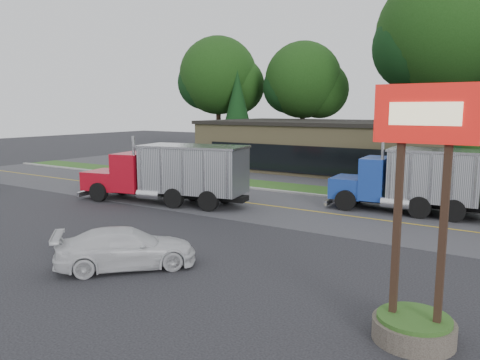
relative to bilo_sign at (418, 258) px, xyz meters
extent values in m
plane|color=#38383E|center=(-10.50, 2.50, -2.02)|extent=(140.00, 140.00, 0.00)
cube|color=#545459|center=(-10.50, 11.50, -2.02)|extent=(60.00, 8.00, 0.02)
cube|color=gold|center=(-10.50, 11.50, -2.02)|extent=(60.00, 0.12, 0.01)
cube|color=#9E9E99|center=(-10.50, 15.70, -2.02)|extent=(60.00, 0.30, 0.12)
cube|color=#2A591E|center=(-10.50, 17.50, -2.02)|extent=(60.00, 3.40, 0.03)
cube|color=#545459|center=(-10.50, 22.50, -2.02)|extent=(60.00, 7.00, 0.02)
cube|color=#99885E|center=(-8.50, 28.50, -0.02)|extent=(32.00, 12.00, 4.00)
cylinder|color=#6B6054|center=(0.00, 0.00, -1.77)|extent=(1.90, 1.90, 0.50)
cylinder|color=#2A591E|center=(0.00, 0.00, -1.47)|extent=(1.70, 1.70, 0.10)
cube|color=#332116|center=(-0.50, 0.00, 0.58)|extent=(0.16, 0.16, 5.00)
cube|color=#332116|center=(0.50, 0.00, 0.58)|extent=(0.16, 0.16, 5.00)
cube|color=red|center=(0.00, 0.00, 3.28)|extent=(2.20, 0.35, 1.30)
cube|color=beige|center=(0.00, -0.19, 3.28)|extent=(1.50, 0.04, 0.50)
cube|color=beige|center=(0.00, 0.19, 3.28)|extent=(1.50, 0.04, 0.50)
cylinder|color=#382619|center=(-30.50, 34.50, 0.45)|extent=(0.56, 0.56, 4.95)
sphere|color=#16370F|center=(-30.50, 34.50, 7.17)|extent=(9.05, 9.05, 9.05)
sphere|color=#16370F|center=(-28.80, 35.63, 6.04)|extent=(6.79, 6.79, 6.79)
sphere|color=black|center=(-31.91, 33.65, 6.32)|extent=(6.22, 6.22, 6.22)
cylinder|color=#382619|center=(-20.50, 36.50, 0.26)|extent=(0.56, 0.56, 4.56)
sphere|color=#16370F|center=(-20.50, 36.50, 6.44)|extent=(8.33, 8.33, 8.33)
sphere|color=#16370F|center=(-18.94, 37.54, 5.40)|extent=(6.25, 6.25, 6.25)
sphere|color=black|center=(-21.80, 35.72, 5.66)|extent=(5.73, 5.73, 5.73)
cylinder|color=#382619|center=(-6.50, 36.50, 1.26)|extent=(0.56, 0.56, 6.56)
sphere|color=#16370F|center=(-6.50, 36.50, 10.16)|extent=(11.99, 11.99, 11.99)
sphere|color=#16370F|center=(-4.25, 38.00, 8.66)|extent=(8.99, 8.99, 8.99)
sphere|color=black|center=(-8.37, 35.38, 9.03)|extent=(8.25, 8.25, 8.25)
cylinder|color=#382619|center=(-26.50, 32.50, -1.52)|extent=(0.44, 0.44, 1.00)
cone|color=black|center=(-26.50, 32.50, 3.24)|extent=(4.21, 4.21, 8.61)
sphere|color=black|center=(-1.07, 17.16, 1.37)|extent=(2.53, 2.53, 2.53)
cube|color=black|center=(-15.72, 9.00, -1.45)|extent=(9.63, 2.86, 0.28)
cube|color=#B60D1D|center=(-19.83, 8.18, -0.90)|extent=(2.71, 2.70, 1.10)
cube|color=#B60D1D|center=(-17.98, 8.55, -0.30)|extent=(2.11, 2.68, 2.20)
cube|color=black|center=(-18.70, 8.41, 0.10)|extent=(0.47, 2.07, 0.90)
cube|color=silver|center=(-14.08, 9.33, 0.00)|extent=(6.13, 3.57, 2.50)
cube|color=silver|center=(-14.08, 9.33, 1.30)|extent=(6.31, 3.75, 0.12)
cylinder|color=black|center=(-19.85, 9.35, -1.45)|extent=(1.15, 0.56, 1.10)
cylinder|color=black|center=(-19.40, 7.10, -1.45)|extent=(1.15, 0.56, 1.10)
cylinder|color=black|center=(-13.90, 10.54, -1.45)|extent=(1.15, 0.56, 1.10)
cylinder|color=black|center=(-13.45, 8.28, -1.45)|extent=(1.15, 0.56, 1.10)
cube|color=black|center=(-3.58, 14.00, -1.45)|extent=(7.16, 1.56, 0.28)
cube|color=#1D3FA0|center=(-6.66, 13.76, -0.90)|extent=(1.88, 2.43, 1.10)
cube|color=#1D3FA0|center=(-5.27, 13.87, -0.30)|extent=(1.42, 2.49, 2.20)
cube|color=black|center=(-5.81, 13.82, 0.10)|extent=(0.23, 2.10, 0.90)
cube|color=silver|center=(-2.35, 14.10, 0.00)|extent=(4.43, 2.83, 2.50)
cube|color=silver|center=(-2.35, 14.10, 1.30)|extent=(4.59, 2.99, 0.12)
cylinder|color=black|center=(-6.60, 14.91, -1.45)|extent=(1.12, 0.44, 1.10)
cylinder|color=black|center=(-6.41, 12.62, -1.45)|extent=(1.12, 0.44, 1.10)
cylinder|color=black|center=(-2.13, 15.27, -1.45)|extent=(1.12, 0.44, 1.10)
cylinder|color=black|center=(-1.95, 12.98, -1.45)|extent=(1.12, 0.44, 1.10)
imported|color=silver|center=(-9.49, -0.08, -1.34)|extent=(4.59, 4.78, 1.37)
camera|label=1|loc=(2.23, -10.87, 3.40)|focal=35.00mm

